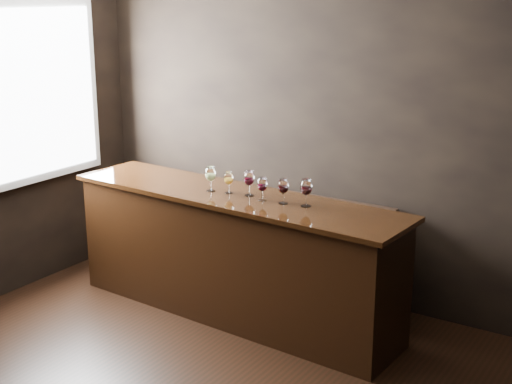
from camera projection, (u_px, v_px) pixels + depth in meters
The scene contains 10 objects.
room_shell at pixel (151, 130), 4.27m from camera, with size 5.02×4.52×2.81m.
bar_counter at pixel (234, 257), 5.85m from camera, with size 2.88×0.62×1.01m, color black.
bar_top at pixel (233, 196), 5.70m from camera, with size 2.97×0.69×0.04m, color black.
back_bar_shelf at pixel (258, 240), 6.43m from camera, with size 2.48×0.40×0.89m, color black.
glass_white at pixel (211, 174), 5.75m from camera, with size 0.09×0.09×0.21m.
glass_amber at pixel (229, 179), 5.69m from camera, with size 0.08×0.08×0.18m.
glass_red_a at pixel (249, 179), 5.62m from camera, with size 0.09×0.09×0.20m.
glass_red_b at pixel (262, 185), 5.49m from camera, with size 0.08×0.08×0.18m.
glass_red_c at pixel (283, 187), 5.41m from camera, with size 0.08×0.08×0.20m.
glass_red_d at pixel (306, 188), 5.34m from camera, with size 0.09×0.09×0.21m.
Camera 1 is at (2.58, -3.08, 2.61)m, focal length 50.00 mm.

